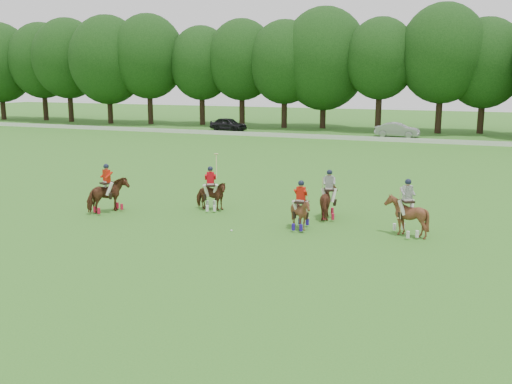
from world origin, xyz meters
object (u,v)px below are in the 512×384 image
(car_left, at_px, (228,124))
(polo_stripe_a, at_px, (329,201))
(polo_ball, at_px, (232,231))
(polo_red_a, at_px, (108,195))
(car_mid, at_px, (397,130))
(polo_red_c, at_px, (301,212))
(polo_red_b, at_px, (211,195))
(polo_stripe_b, at_px, (406,215))

(car_left, distance_m, polo_stripe_a, 41.97)
(polo_stripe_a, distance_m, polo_ball, 5.02)
(car_left, xyz_separation_m, polo_ball, (17.62, -40.10, -0.72))
(polo_red_a, xyz_separation_m, polo_ball, (6.90, -1.02, -0.82))
(car_mid, xyz_separation_m, polo_red_c, (0.82, -38.72, -0.00))
(car_mid, bearing_deg, polo_red_b, 175.20)
(polo_red_c, relative_size, polo_stripe_a, 0.94)
(car_left, distance_m, polo_red_c, 43.69)
(polo_red_c, height_order, polo_ball, polo_red_c)
(polo_red_b, bearing_deg, car_mid, 83.38)
(polo_ball, bearing_deg, polo_red_b, 127.73)
(car_left, distance_m, polo_red_a, 40.52)
(polo_stripe_b, bearing_deg, polo_stripe_a, 155.33)
(car_left, bearing_deg, car_mid, -79.04)
(polo_ball, bearing_deg, car_mid, 87.42)
(polo_red_a, distance_m, polo_stripe_a, 10.54)
(polo_red_a, height_order, polo_red_b, polo_red_b)
(polo_stripe_a, bearing_deg, car_mid, 92.33)
(polo_red_b, bearing_deg, polo_stripe_b, -7.06)
(car_left, height_order, polo_stripe_b, polo_stripe_b)
(polo_stripe_b, bearing_deg, polo_red_b, 172.94)
(polo_red_c, bearing_deg, car_left, 117.61)
(car_mid, height_order, polo_stripe_b, polo_stripe_b)
(car_left, height_order, polo_red_b, polo_red_b)
(car_mid, relative_size, polo_stripe_b, 1.93)
(polo_red_b, relative_size, polo_stripe_b, 1.14)
(polo_red_a, bearing_deg, car_left, 105.34)
(polo_red_b, bearing_deg, car_left, 112.32)
(car_mid, height_order, polo_red_c, polo_red_c)
(car_left, height_order, polo_ball, car_left)
(car_left, relative_size, polo_red_a, 1.90)
(polo_red_a, relative_size, polo_red_c, 1.11)
(car_left, xyz_separation_m, polo_red_c, (20.25, -38.72, -0.01))
(polo_stripe_a, bearing_deg, polo_red_c, -105.85)
(polo_red_c, height_order, polo_stripe_a, polo_stripe_a)
(car_mid, height_order, polo_red_a, polo_red_a)
(polo_ball, bearing_deg, polo_stripe_b, 16.25)
(polo_red_b, distance_m, polo_stripe_a, 5.79)
(car_mid, xyz_separation_m, polo_stripe_b, (5.15, -38.07, 0.11))
(polo_red_b, relative_size, polo_ball, 30.18)
(polo_stripe_b, distance_m, polo_ball, 7.29)
(polo_red_b, distance_m, polo_ball, 4.11)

